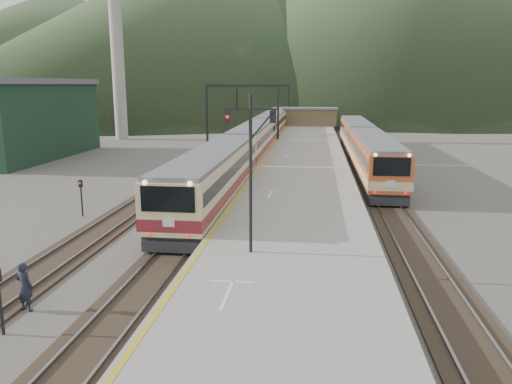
# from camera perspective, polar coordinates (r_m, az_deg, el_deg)

# --- Properties ---
(track_main) EXTENTS (2.60, 200.00, 0.23)m
(track_main) POSITION_cam_1_polar(r_m,az_deg,el_deg) (50.49, -0.83, 3.19)
(track_main) COLOR black
(track_main) RESTS_ON ground
(track_far) EXTENTS (2.60, 200.00, 0.23)m
(track_far) POSITION_cam_1_polar(r_m,az_deg,el_deg) (51.39, -6.37, 3.28)
(track_far) COLOR black
(track_far) RESTS_ON ground
(track_second) EXTENTS (2.60, 200.00, 0.23)m
(track_second) POSITION_cam_1_polar(r_m,az_deg,el_deg) (50.30, 12.29, 2.88)
(track_second) COLOR black
(track_second) RESTS_ON ground
(platform) EXTENTS (8.00, 100.00, 1.00)m
(platform) POSITION_cam_1_polar(r_m,az_deg,el_deg) (48.03, 5.50, 3.20)
(platform) COLOR gray
(platform) RESTS_ON ground
(gantry_near) EXTENTS (9.55, 0.25, 8.00)m
(gantry_near) POSITION_cam_1_polar(r_m,az_deg,el_deg) (65.17, -1.59, 10.09)
(gantry_near) COLOR black
(gantry_near) RESTS_ON ground
(gantry_far) EXTENTS (9.55, 0.25, 8.00)m
(gantry_far) POSITION_cam_1_polar(r_m,az_deg,el_deg) (89.97, 0.76, 10.66)
(gantry_far) COLOR black
(gantry_far) RESTS_ON ground
(smokestack) EXTENTS (1.80, 1.80, 30.00)m
(smokestack) POSITION_cam_1_polar(r_m,az_deg,el_deg) (77.28, -15.68, 16.97)
(smokestack) COLOR #9E998E
(smokestack) RESTS_ON ground
(station_shed) EXTENTS (9.40, 4.40, 3.10)m
(station_shed) POSITION_cam_1_polar(r_m,az_deg,el_deg) (87.61, 6.18, 8.58)
(station_shed) COLOR brown
(station_shed) RESTS_ON platform
(hill_a) EXTENTS (180.00, 180.00, 60.00)m
(hill_a) POSITION_cam_1_polar(r_m,az_deg,el_deg) (206.00, -6.67, 18.23)
(hill_a) COLOR #314124
(hill_a) RESTS_ON ground
(hill_b) EXTENTS (220.00, 220.00, 75.00)m
(hill_b) POSITION_cam_1_polar(r_m,az_deg,el_deg) (242.39, 12.98, 18.87)
(hill_b) COLOR #314124
(hill_b) RESTS_ON ground
(hill_d) EXTENTS (200.00, 200.00, 55.00)m
(hill_d) POSITION_cam_1_polar(r_m,az_deg,el_deg) (280.41, -20.86, 15.40)
(hill_d) COLOR #314124
(hill_d) RESTS_ON ground
(main_train) EXTENTS (3.10, 84.79, 3.78)m
(main_train) POSITION_cam_1_polar(r_m,az_deg,el_deg) (64.51, 0.88, 6.99)
(main_train) COLOR #D6BF85
(main_train) RESTS_ON track_main
(second_train) EXTENTS (2.84, 38.73, 3.47)m
(second_train) POSITION_cam_1_polar(r_m,az_deg,el_deg) (52.09, 12.17, 5.31)
(second_train) COLOR #B95228
(second_train) RESTS_ON track_second
(signal_mast) EXTENTS (2.19, 0.46, 6.58)m
(signal_mast) POSITION_cam_1_polar(r_m,az_deg,el_deg) (20.33, -0.63, 3.95)
(signal_mast) COLOR black
(signal_mast) RESTS_ON platform
(short_signal_b) EXTENTS (0.26, 0.23, 2.27)m
(short_signal_b) POSITION_cam_1_polar(r_m,az_deg,el_deg) (36.55, -7.10, 1.87)
(short_signal_b) COLOR black
(short_signal_b) RESTS_ON ground
(short_signal_c) EXTENTS (0.23, 0.17, 2.27)m
(short_signal_c) POSITION_cam_1_polar(r_m,az_deg,el_deg) (32.23, -19.35, -0.12)
(short_signal_c) COLOR black
(short_signal_c) RESTS_ON ground
(worker) EXTENTS (0.74, 0.57, 1.82)m
(worker) POSITION_cam_1_polar(r_m,az_deg,el_deg) (19.82, -24.93, -9.79)
(worker) COLOR black
(worker) RESTS_ON ground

